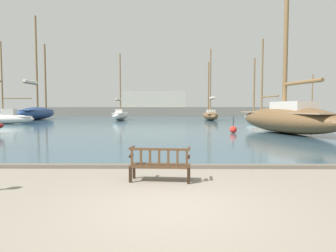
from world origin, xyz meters
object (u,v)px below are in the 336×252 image
sailboat_mid_starboard (262,117)px  channel_buoy (233,129)px  sailboat_far_port (5,117)px  sailboat_centre_channel (37,111)px  sailboat_outer_starboard (210,114)px  park_bench (160,164)px  sailboat_outer_port (287,118)px  sailboat_nearest_starboard (312,117)px  sailboat_mid_port (120,115)px

sailboat_mid_starboard → channel_buoy: (-6.26, -13.63, -0.46)m
sailboat_mid_starboard → channel_buoy: bearing=-114.7°
sailboat_far_port → sailboat_centre_channel: 12.79m
sailboat_outer_starboard → sailboat_far_port: bearing=-156.3°
park_bench → sailboat_outer_port: 16.96m
sailboat_outer_port → sailboat_mid_starboard: size_ratio=1.22×
sailboat_nearest_starboard → channel_buoy: size_ratio=5.24×
sailboat_outer_starboard → sailboat_outer_port: bearing=-83.8°
sailboat_mid_starboard → sailboat_nearest_starboard: size_ratio=1.56×
park_bench → sailboat_mid_starboard: (11.21, 28.00, 0.34)m
park_bench → sailboat_outer_port: size_ratio=0.13×
sailboat_outer_port → sailboat_outer_starboard: sailboat_outer_port is taller
sailboat_outer_port → sailboat_nearest_starboard: bearing=60.3°
park_bench → sailboat_outer_starboard: (6.35, 38.04, 0.50)m
sailboat_outer_starboard → sailboat_mid_port: 13.75m
park_bench → channel_buoy: 15.19m
sailboat_outer_starboard → sailboat_nearest_starboard: size_ratio=1.69×
channel_buoy → sailboat_nearest_starboard: bearing=51.9°
sailboat_mid_port → channel_buoy: (12.32, -22.88, -0.59)m
sailboat_mid_starboard → sailboat_nearest_starboard: (8.24, 4.87, -0.11)m
sailboat_centre_channel → sailboat_outer_starboard: bearing=-3.0°
park_bench → channel_buoy: channel_buoy is taller
sailboat_outer_port → sailboat_outer_starboard: 23.77m
sailboat_mid_starboard → sailboat_mid_port: (-18.58, 9.25, 0.13)m
sailboat_outer_starboard → sailboat_mid_port: size_ratio=1.08×
park_bench → sailboat_mid_starboard: sailboat_mid_starboard is taller
sailboat_outer_starboard → channel_buoy: size_ratio=8.86×
sailboat_outer_port → sailboat_centre_channel: size_ratio=0.75×
park_bench → sailboat_mid_starboard: size_ratio=0.16×
sailboat_far_port → sailboat_outer_starboard: (25.49, 11.20, 0.12)m
sailboat_mid_starboard → sailboat_mid_port: sailboat_mid_port is taller
sailboat_outer_starboard → sailboat_mid_port: (-13.73, -0.79, -0.03)m
sailboat_far_port → sailboat_nearest_starboard: (38.59, 6.03, -0.14)m
sailboat_far_port → sailboat_mid_port: size_ratio=0.95×
sailboat_outer_port → sailboat_far_port: bearing=156.1°
sailboat_far_port → sailboat_centre_channel: size_ratio=0.58×
sailboat_centre_channel → channel_buoy: size_ratio=13.33×
sailboat_outer_port → sailboat_outer_starboard: bearing=96.2°
park_bench → sailboat_mid_port: size_ratio=0.16×
sailboat_outer_port → sailboat_mid_port: bearing=125.5°
sailboat_outer_port → sailboat_centre_channel: sailboat_centre_channel is taller
channel_buoy → sailboat_mid_port: bearing=118.3°
sailboat_mid_starboard → sailboat_centre_channel: sailboat_centre_channel is taller
channel_buoy → sailboat_centre_channel: bearing=135.9°
channel_buoy → sailboat_outer_port: bearing=0.7°
sailboat_outer_port → sailboat_outer_starboard: (-2.56, 23.63, -0.26)m
sailboat_far_port → sailboat_outer_port: (28.05, -12.42, 0.38)m
sailboat_outer_starboard → sailboat_mid_port: sailboat_outer_starboard is taller
sailboat_far_port → sailboat_mid_port: bearing=41.5°
sailboat_mid_port → sailboat_nearest_starboard: 27.18m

